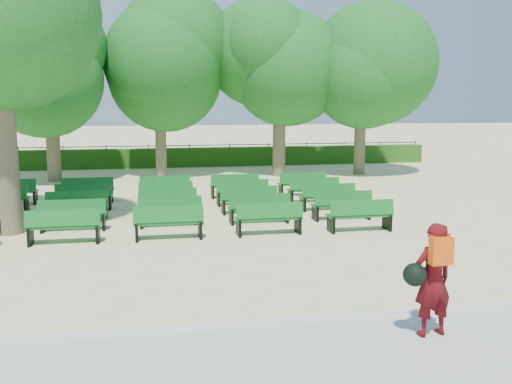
% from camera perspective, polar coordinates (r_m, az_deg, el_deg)
% --- Properties ---
extents(ground, '(120.00, 120.00, 0.00)m').
position_cam_1_polar(ground, '(14.25, -6.47, -3.91)').
color(ground, beige).
extents(paving, '(30.00, 2.20, 0.06)m').
position_cam_1_polar(paving, '(7.26, -1.92, -16.84)').
color(paving, '#B6B5B1').
rests_on(paving, ground).
extents(curb, '(30.00, 0.12, 0.10)m').
position_cam_1_polar(curb, '(8.29, -3.17, -13.27)').
color(curb, silver).
rests_on(curb, ground).
extents(hedge, '(26.00, 0.70, 0.90)m').
position_cam_1_polar(hedge, '(28.00, -8.63, 3.42)').
color(hedge, '#265716').
rests_on(hedge, ground).
extents(fence, '(26.00, 0.10, 1.02)m').
position_cam_1_polar(fence, '(28.45, -8.64, 2.59)').
color(fence, black).
rests_on(fence, ground).
extents(tree_line, '(21.80, 6.80, 7.04)m').
position_cam_1_polar(tree_line, '(24.08, -8.25, 1.42)').
color(tree_line, '#1A641F').
rests_on(tree_line, ground).
extents(bench_array, '(1.61, 0.50, 1.01)m').
position_cam_1_polar(bench_array, '(16.15, -8.93, -2.11)').
color(bench_array, '#116520').
rests_on(bench_array, ground).
extents(person, '(0.76, 0.48, 1.56)m').
position_cam_1_polar(person, '(8.03, 17.16, -8.24)').
color(person, '#490A0E').
rests_on(person, ground).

